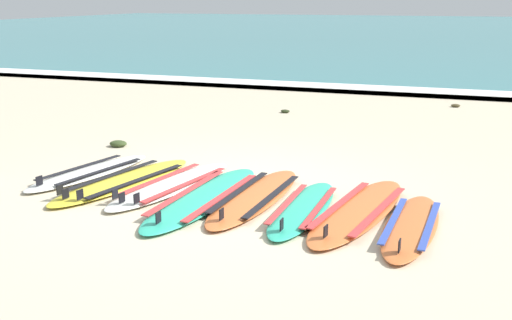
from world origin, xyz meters
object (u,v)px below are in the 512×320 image
surfboard_6 (359,210)px  surfboard_7 (411,226)px  surfboard_1 (124,181)px  surfboard_5 (303,208)px  surfboard_2 (172,185)px  surfboard_3 (204,197)px  surfboard_4 (255,197)px  surfboard_0 (90,172)px

surfboard_6 → surfboard_7: 0.62m
surfboard_1 → surfboard_5: 2.32m
surfboard_2 → surfboard_5: same height
surfboard_5 → surfboard_6: same height
surfboard_6 → surfboard_7: (0.56, -0.28, 0.00)m
surfboard_3 → surfboard_4: same height
surfboard_7 → surfboard_3: bearing=176.3°
surfboard_2 → surfboard_3: 0.62m
surfboard_1 → surfboard_0: bearing=162.1°
surfboard_1 → surfboard_4: bearing=-1.3°
surfboard_1 → surfboard_6: size_ratio=0.97×
surfboard_5 → surfboard_7: same height
surfboard_4 → surfboard_5: (0.60, -0.20, 0.00)m
surfboard_1 → surfboard_4: (1.70, -0.04, -0.00)m
surfboard_0 → surfboard_3: (1.78, -0.44, -0.00)m
surfboard_2 → surfboard_5: bearing=-10.0°
surfboard_1 → surfboard_4: 1.71m
surfboard_5 → surfboard_7: size_ratio=0.99×
surfboard_1 → surfboard_4: same height
surfboard_1 → surfboard_5: bearing=-6.0°
surfboard_1 → surfboard_6: (2.88, -0.11, -0.00)m
surfboard_2 → surfboard_0: bearing=173.4°
surfboard_0 → surfboard_1: 0.64m
surfboard_3 → surfboard_6: same height
surfboard_4 → surfboard_0: bearing=174.1°
surfboard_0 → surfboard_5: 2.95m
surfboard_3 → surfboard_7: same height
surfboard_2 → surfboard_3: same height
surfboard_1 → surfboard_3: size_ratio=0.95×
surfboard_3 → surfboard_5: size_ratio=1.29×
surfboard_0 → surfboard_4: size_ratio=0.90×
surfboard_5 → surfboard_4: bearing=161.3°
surfboard_1 → surfboard_6: 2.88m
surfboard_1 → surfboard_7: size_ratio=1.21×
surfboard_6 → surfboard_7: size_ratio=1.24×
surfboard_2 → surfboard_6: bearing=-4.3°
surfboard_2 → surfboard_5: (1.69, -0.30, -0.00)m
surfboard_2 → surfboard_6: (2.26, -0.17, -0.00)m
surfboard_2 → surfboard_7: size_ratio=1.17×
surfboard_3 → surfboard_6: 1.72m
surfboard_2 → surfboard_4: bearing=-5.0°
surfboard_1 → surfboard_5: size_ratio=1.22×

